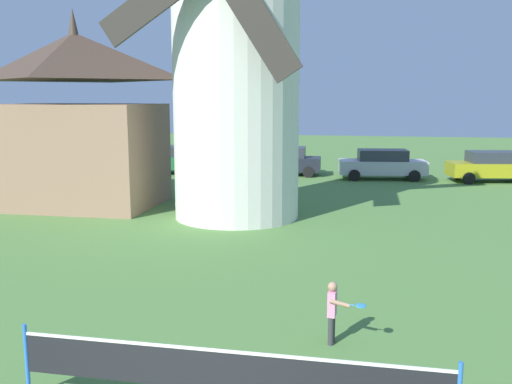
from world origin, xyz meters
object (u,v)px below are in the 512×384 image
object	(u,v)px
parked_car_green	(185,159)
parked_car_blue	(101,157)
windmill	(236,47)
parked_car_black	(285,161)
parked_car_mustard	(493,166)
player_far	(334,309)
chapel	(78,123)
parked_car_silver	(382,164)
tennis_net	(226,371)

from	to	relation	value
parked_car_green	parked_car_blue	bearing A→B (deg)	174.70
windmill	parked_car_black	bearing A→B (deg)	89.53
parked_car_green	parked_car_mustard	xyz separation A→B (m)	(16.38, 0.06, -0.00)
parked_car_blue	parked_car_green	size ratio (longest dim) A/B	0.89
player_far	parked_car_black	xyz separation A→B (m)	(-3.98, 21.38, 0.18)
parked_car_black	parked_car_mustard	size ratio (longest dim) A/B	0.86
parked_car_black	chapel	distance (m)	12.60
parked_car_black	chapel	bearing A→B (deg)	-122.78
parked_car_black	parked_car_silver	xyz separation A→B (m)	(5.24, -0.59, 0.00)
tennis_net	player_far	bearing A→B (deg)	65.00
tennis_net	parked_car_green	distance (m)	24.92
windmill	parked_car_black	world-z (taller)	windmill
parked_car_black	parked_car_mustard	distance (m)	10.77
parked_car_mustard	parked_car_blue	bearing A→B (deg)	178.84
tennis_net	parked_car_black	distance (m)	24.19
parked_car_black	parked_car_silver	bearing A→B (deg)	-6.40
chapel	parked_car_green	bearing A→B (deg)	83.80
chapel	parked_car_blue	bearing A→B (deg)	112.70
parked_car_green	chapel	world-z (taller)	chapel
parked_car_green	parked_car_black	bearing A→B (deg)	5.65
parked_car_mustard	windmill	bearing A→B (deg)	-134.95
parked_car_green	parked_car_mustard	distance (m)	16.38
parked_car_blue	parked_car_mustard	world-z (taller)	same
player_far	parked_car_mustard	world-z (taller)	parked_car_mustard
chapel	player_far	bearing A→B (deg)	-45.87
parked_car_green	parked_car_mustard	bearing A→B (deg)	0.21
player_far	parked_car_blue	distance (m)	26.07
tennis_net	parked_car_black	xyz separation A→B (m)	(-2.74, 24.04, 0.12)
parked_car_blue	parked_car_mustard	size ratio (longest dim) A/B	0.88
windmill	parked_car_green	xyz separation A→B (m)	(-5.53, 10.81, -5.14)
parked_car_silver	parked_car_mustard	size ratio (longest dim) A/B	1.00
tennis_net	parked_car_mustard	distance (m)	24.87
windmill	tennis_net	world-z (taller)	windmill
parked_car_black	parked_car_mustard	world-z (taller)	same
windmill	chapel	bearing A→B (deg)	171.49
parked_car_mustard	player_far	bearing A→B (deg)	-107.99
windmill	chapel	size ratio (longest dim) A/B	1.60
tennis_net	chapel	bearing A→B (deg)	124.64
player_far	parked_car_green	distance (m)	22.93
parked_car_green	parked_car_silver	bearing A→B (deg)	-0.17
parked_car_black	chapel	size ratio (longest dim) A/B	0.52
tennis_net	player_far	world-z (taller)	player_far
parked_car_black	parked_car_mustard	bearing A→B (deg)	-2.64
parked_car_green	parked_car_silver	world-z (taller)	same
windmill	parked_car_blue	size ratio (longest dim) A/B	2.98
parked_car_silver	chapel	size ratio (longest dim) A/B	0.61
parked_car_silver	parked_car_mustard	xyz separation A→B (m)	(5.52, 0.09, -0.00)
parked_car_green	chapel	xyz separation A→B (m)	(-1.07, -9.83, 2.47)
parked_car_mustard	chapel	distance (m)	20.21
parked_car_silver	player_far	bearing A→B (deg)	-93.47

